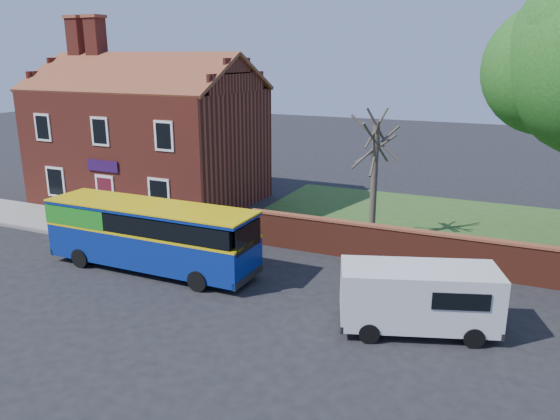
% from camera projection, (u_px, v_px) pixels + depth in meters
% --- Properties ---
extents(ground, '(120.00, 120.00, 0.00)m').
position_uv_depth(ground, '(117.00, 292.00, 20.04)').
color(ground, black).
rests_on(ground, ground).
extents(pavement, '(18.00, 3.50, 0.12)m').
position_uv_depth(pavement, '(84.00, 224.00, 27.85)').
color(pavement, gray).
rests_on(pavement, ground).
extents(kerb, '(18.00, 0.15, 0.14)m').
position_uv_depth(kerb, '(58.00, 234.00, 26.31)').
color(kerb, slate).
rests_on(kerb, ground).
extents(grass_strip, '(26.00, 12.00, 0.04)m').
position_uv_depth(grass_strip, '(512.00, 235.00, 26.26)').
color(grass_strip, '#426B28').
rests_on(grass_strip, ground).
extents(shop_building, '(12.30, 8.13, 10.50)m').
position_uv_depth(shop_building, '(150.00, 143.00, 31.98)').
color(shop_building, maroon).
rests_on(shop_building, ground).
extents(boundary_wall, '(22.00, 0.38, 1.60)m').
position_uv_depth(boundary_wall, '(508.00, 261.00, 20.79)').
color(boundary_wall, maroon).
rests_on(boundary_wall, ground).
extents(bus, '(8.88, 2.35, 2.71)m').
position_uv_depth(bus, '(145.00, 232.00, 21.87)').
color(bus, navy).
rests_on(bus, ground).
extents(van_near, '(5.17, 3.39, 2.11)m').
position_uv_depth(van_near, '(419.00, 296.00, 16.91)').
color(van_near, silver).
rests_on(van_near, ground).
extents(bare_tree, '(2.19, 2.61, 5.85)m').
position_uv_depth(bare_tree, '(374.00, 177.00, 24.95)').
color(bare_tree, '#4C4238').
rests_on(bare_tree, ground).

